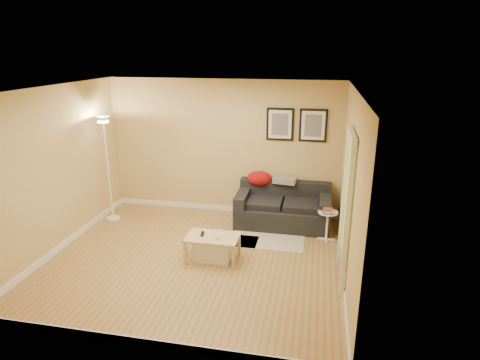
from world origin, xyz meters
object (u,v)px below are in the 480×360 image
Objects in this scene: storage_bin at (214,249)px; book_stack at (328,210)px; sofa at (283,206)px; coffee_table at (213,248)px; floor_lamp at (108,172)px; side_table at (327,226)px.

book_stack is at bearing 29.87° from storage_bin.
sofa is at bearing 58.11° from storage_bin.
coffee_table is 2.67m from floor_lamp.
floor_lamp is (-4.02, 0.10, 0.68)m from side_table.
side_table is 0.26× the size of floor_lamp.
sofa is at bearing 130.36° from book_stack.
coffee_table is at bearing -148.84° from side_table.
coffee_table is at bearing -121.45° from sofa.
book_stack is at bearing -1.77° from floor_lamp.
side_table is 0.29m from book_stack.
book_stack is at bearing -32.12° from sofa.
side_table is (1.73, 1.05, 0.06)m from coffee_table.
side_table is at bearing 30.32° from storage_bin.
floor_lamp reaches higher than sofa.
coffee_table is 0.05m from storage_bin.
storage_bin is 1.08× the size of side_table.
storage_bin is 2.00m from side_table.
floor_lamp is at bearing -173.36° from sofa.
book_stack reaches higher than coffee_table.
coffee_table is 1.55× the size of side_table.
floor_lamp reaches higher than side_table.
coffee_table is at bearing -101.40° from storage_bin.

